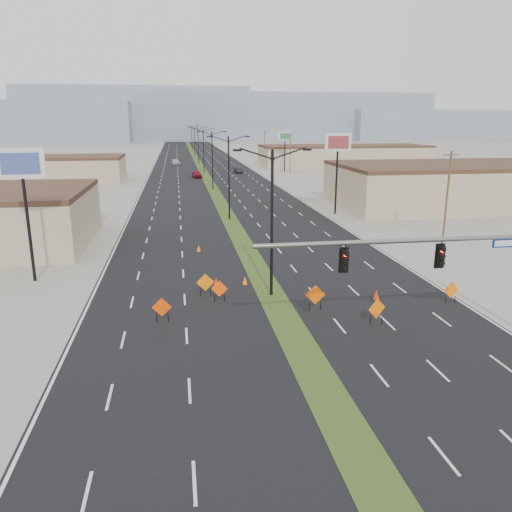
{
  "coord_description": "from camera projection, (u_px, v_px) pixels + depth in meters",
  "views": [
    {
      "loc": [
        -6.15,
        -20.32,
        11.78
      ],
      "look_at": [
        -1.26,
        10.84,
        3.2
      ],
      "focal_mm": 35.0,
      "sensor_mm": 36.0,
      "label": 1
    }
  ],
  "objects": [
    {
      "name": "utility_pole_2",
      "position": [
        290.0,
        152.0,
        115.71
      ],
      "size": [
        1.6,
        0.2,
        9.0
      ],
      "color": "#4C3823",
      "rests_on": "ground"
    },
    {
      "name": "car_far",
      "position": [
        176.0,
        162.0,
        136.53
      ],
      "size": [
        2.71,
        5.28,
        1.47
      ],
      "primitive_type": "imported",
      "rotation": [
        0.0,
        0.0,
        0.13
      ],
      "color": "#9FA5A8",
      "rests_on": "ground"
    },
    {
      "name": "pole_sign_west",
      "position": [
        22.0,
        173.0,
        35.83
      ],
      "size": [
        3.24,
        0.86,
        9.9
      ],
      "rotation": [
        0.0,
        0.0,
        0.16
      ],
      "color": "black",
      "rests_on": "ground"
    },
    {
      "name": "building_sw_far",
      "position": [
        46.0,
        170.0,
        99.04
      ],
      "size": [
        30.0,
        14.0,
        4.5
      ],
      "primitive_type": "cube",
      "color": "tan",
      "rests_on": "ground"
    },
    {
      "name": "streetlight_1",
      "position": [
        229.0,
        175.0,
        60.09
      ],
      "size": [
        5.15,
        0.24,
        10.02
      ],
      "color": "black",
      "rests_on": "ground"
    },
    {
      "name": "utility_pole_3",
      "position": [
        264.0,
        145.0,
        149.07
      ],
      "size": [
        1.6,
        0.2,
        9.0
      ],
      "color": "#4C3823",
      "rests_on": "ground"
    },
    {
      "name": "utility_pole_0",
      "position": [
        447.0,
        195.0,
        48.98
      ],
      "size": [
        1.6,
        0.2,
        9.0
      ],
      "color": "#4C3823",
      "rests_on": "ground"
    },
    {
      "name": "construction_sign_2",
      "position": [
        205.0,
        283.0,
        34.34
      ],
      "size": [
        1.22,
        0.08,
        1.63
      ],
      "rotation": [
        0.0,
        0.0,
        0.03
      ],
      "color": "orange",
      "rests_on": "ground"
    },
    {
      "name": "pole_sign_east_near",
      "position": [
        338.0,
        148.0,
        62.95
      ],
      "size": [
        3.35,
        0.42,
        10.26
      ],
      "rotation": [
        0.0,
        0.0,
        -0.01
      ],
      "color": "black",
      "rests_on": "ground"
    },
    {
      "name": "building_se_far",
      "position": [
        343.0,
        156.0,
        133.27
      ],
      "size": [
        44.0,
        16.0,
        5.0
      ],
      "primitive_type": "cube",
      "color": "tan",
      "rests_on": "ground"
    },
    {
      "name": "ground",
      "position": [
        318.0,
        381.0,
        23.38
      ],
      "size": [
        600.0,
        600.0,
        0.0
      ],
      "primitive_type": "plane",
      "color": "gray",
      "rests_on": "ground"
    },
    {
      "name": "pole_sign_east_far",
      "position": [
        285.0,
        139.0,
        117.1
      ],
      "size": [
        2.98,
        1.23,
        9.24
      ],
      "rotation": [
        0.0,
        0.0,
        -0.3
      ],
      "color": "black",
      "rests_on": "ground"
    },
    {
      "name": "construction_sign_3",
      "position": [
        315.0,
        296.0,
        31.76
      ],
      "size": [
        1.28,
        0.13,
        1.7
      ],
      "rotation": [
        0.0,
        0.0,
        -0.07
      ],
      "color": "#E94D04",
      "rests_on": "ground"
    },
    {
      "name": "streetlight_5",
      "position": [
        194.0,
        140.0,
        166.86
      ],
      "size": [
        5.15,
        0.24,
        10.02
      ],
      "color": "black",
      "rests_on": "ground"
    },
    {
      "name": "streetlight_6",
      "position": [
        192.0,
        138.0,
        193.55
      ],
      "size": [
        5.15,
        0.24,
        10.02
      ],
      "color": "black",
      "rests_on": "ground"
    },
    {
      "name": "mesa_center",
      "position": [
        250.0,
        117.0,
        311.67
      ],
      "size": [
        220.0,
        50.0,
        28.0
      ],
      "primitive_type": "cube",
      "color": "gray",
      "rests_on": "ground"
    },
    {
      "name": "mesa_backdrop",
      "position": [
        137.0,
        114.0,
        319.74
      ],
      "size": [
        140.0,
        50.0,
        32.0
      ],
      "primitive_type": "cube",
      "color": "gray",
      "rests_on": "ground"
    },
    {
      "name": "construction_sign_4",
      "position": [
        377.0,
        310.0,
        29.5
      ],
      "size": [
        1.18,
        0.47,
        1.65
      ],
      "rotation": [
        0.0,
        0.0,
        0.35
      ],
      "color": "#FE6405",
      "rests_on": "ground"
    },
    {
      "name": "streetlight_3",
      "position": [
        204.0,
        149.0,
        113.47
      ],
      "size": [
        5.15,
        0.24,
        10.02
      ],
      "color": "black",
      "rests_on": "ground"
    },
    {
      "name": "construction_sign_5",
      "position": [
        451.0,
        291.0,
        33.03
      ],
      "size": [
        1.13,
        0.14,
        1.51
      ],
      "rotation": [
        0.0,
        0.0,
        0.09
      ],
      "color": "orange",
      "rests_on": "ground"
    },
    {
      "name": "cone_3",
      "position": [
        199.0,
        248.0,
        46.4
      ],
      "size": [
        0.42,
        0.42,
        0.6
      ],
      "primitive_type": "cone",
      "rotation": [
        0.0,
        0.0,
        0.16
      ],
      "color": "orange",
      "rests_on": "ground"
    },
    {
      "name": "construction_sign_1",
      "position": [
        219.0,
        290.0,
        33.31
      ],
      "size": [
        1.1,
        0.26,
        1.48
      ],
      "rotation": [
        0.0,
        0.0,
        -0.2
      ],
      "color": "#FF4905",
      "rests_on": "ground"
    },
    {
      "name": "car_mid",
      "position": [
        238.0,
        170.0,
        115.71
      ],
      "size": [
        1.73,
        4.09,
        1.31
      ],
      "primitive_type": "imported",
      "rotation": [
        0.0,
        0.0,
        0.09
      ],
      "color": "black",
      "rests_on": "ground"
    },
    {
      "name": "median_strip",
      "position": [
        203.0,
        172.0,
        118.71
      ],
      "size": [
        2.0,
        400.0,
        0.04
      ],
      "primitive_type": "cube",
      "color": "#314518",
      "rests_on": "ground"
    },
    {
      "name": "cone_0",
      "position": [
        216.0,
        282.0,
        36.64
      ],
      "size": [
        0.51,
        0.51,
        0.67
      ],
      "primitive_type": "cone",
      "rotation": [
        0.0,
        0.0,
        -0.31
      ],
      "color": "#F43305",
      "rests_on": "ground"
    },
    {
      "name": "cone_1",
      "position": [
        245.0,
        280.0,
        37.01
      ],
      "size": [
        0.44,
        0.44,
        0.64
      ],
      "primitive_type": "cone",
      "rotation": [
        0.0,
        0.0,
        -0.17
      ],
      "color": "orange",
      "rests_on": "ground"
    },
    {
      "name": "utility_pole_1",
      "position": [
        337.0,
        165.0,
        82.34
      ],
      "size": [
        1.6,
        0.2,
        9.0
      ],
      "color": "#4C3823",
      "rests_on": "ground"
    },
    {
      "name": "construction_sign_0",
      "position": [
        162.0,
        308.0,
        29.89
      ],
      "size": [
        1.17,
        0.1,
        1.56
      ],
      "rotation": [
        0.0,
        0.0,
        -0.05
      ],
      "color": "#E63D04",
      "rests_on": "ground"
    },
    {
      "name": "streetlight_2",
      "position": [
        212.0,
        158.0,
        86.78
      ],
      "size": [
        5.15,
        0.24,
        10.02
      ],
      "color": "black",
      "rests_on": "ground"
    },
    {
      "name": "car_left",
      "position": [
        197.0,
        174.0,
        106.32
      ],
      "size": [
        2.2,
        4.65,
        1.54
      ],
      "primitive_type": "imported",
      "rotation": [
        0.0,
        0.0,
        0.09
      ],
      "color": "maroon",
      "rests_on": "ground"
    },
    {
      "name": "mesa_east",
      "position": [
        464.0,
        125.0,
        324.38
      ],
      "size": [
        160.0,
        50.0,
        18.0
      ],
      "primitive_type": "cube",
      "color": "gray",
      "rests_on": "ground"
    },
    {
      "name": "building_se_near",
      "position": [
        464.0,
        187.0,
        70.64
      ],
      "size": [
        36.0,
        18.0,
        5.5
      ],
      "primitive_type": "cube",
      "color": "tan",
      "rests_on": "ground"
    },
    {
      "name": "streetlight_0",
      "position": [
        272.0,
        219.0,
        33.4
      ],
      "size": [
        5.15,
        0.24,
        10.02
      ],
      "color": "black",
      "rests_on": "ground"
    },
    {
      "name": "signal_mast",
      "position": [
        474.0,
        263.0,
        25.31
      ],
      "size": [
        16.3,
        0.6,
        8.0
      ],
      "color": "slate",
      "rests_on": "ground"
    },
    {
      "name": "road_surface",
      "position": [
        203.0,
        172.0,
        118.71
      ],
      "size": [
        25.0,
        400.0,
        0.02
      ],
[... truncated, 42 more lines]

